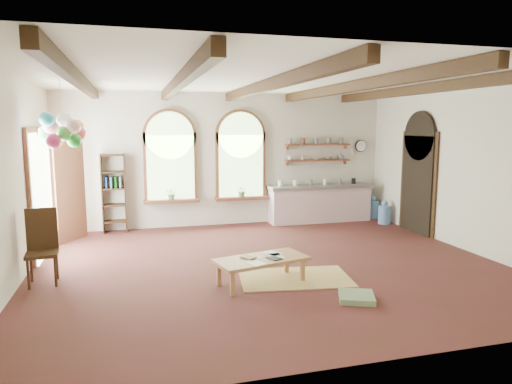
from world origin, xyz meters
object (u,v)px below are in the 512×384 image
object	(u,v)px
side_chair	(43,263)
coffee_table	(261,261)
balloon_cluster	(62,131)
kitchen_counter	(319,203)

from	to	relation	value
side_chair	coffee_table	bearing A→B (deg)	-15.06
side_chair	balloon_cluster	bearing A→B (deg)	77.15
kitchen_counter	side_chair	size ratio (longest dim) A/B	2.31
coffee_table	side_chair	bearing A→B (deg)	164.94
balloon_cluster	kitchen_counter	bearing A→B (deg)	20.59
coffee_table	balloon_cluster	xyz separation A→B (m)	(-3.01, 1.95, 1.98)
kitchen_counter	coffee_table	size ratio (longest dim) A/B	1.74
kitchen_counter	balloon_cluster	size ratio (longest dim) A/B	2.32
side_chair	balloon_cluster	distance (m)	2.28
kitchen_counter	coffee_table	bearing A→B (deg)	-123.41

